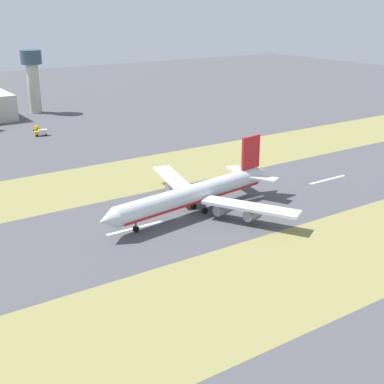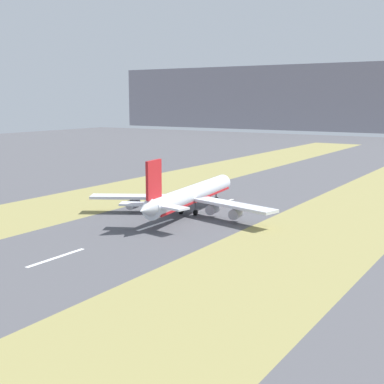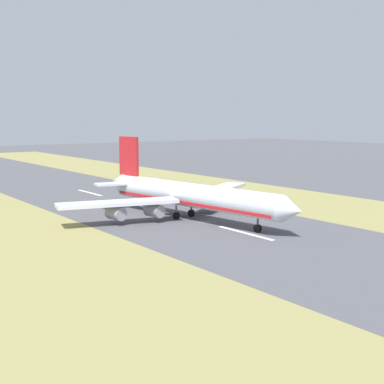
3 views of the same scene
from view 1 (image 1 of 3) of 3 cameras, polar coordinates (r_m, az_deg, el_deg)
ground_plane at (r=162.49m, az=-1.25°, el=-2.63°), size 800.00×800.00×0.00m
grass_median_west at (r=130.48m, az=9.65°, el=-8.79°), size 40.00×600.00×0.01m
grass_median_east at (r=199.58m, az=-8.27°, el=1.44°), size 40.00×600.00×0.01m
centreline_dash_near at (r=202.49m, az=14.25°, el=1.30°), size 1.20×18.00×0.01m
centreline_dash_mid at (r=175.95m, az=5.44°, el=-0.94°), size 1.20×18.00×0.01m
centreline_dash_far at (r=155.28m, az=-6.11°, el=-3.83°), size 1.20×18.00×0.01m
airplane_main_jet at (r=163.91m, az=0.50°, el=-0.17°), size 63.55×67.13×20.20m
control_tower at (r=329.18m, az=-16.64°, el=11.92°), size 12.00×12.00×35.98m
service_truck at (r=271.83m, az=-15.79°, el=6.13°), size 3.69×6.35×3.10m
apron_car at (r=285.10m, az=-16.29°, el=6.55°), size 4.41×4.36×2.03m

